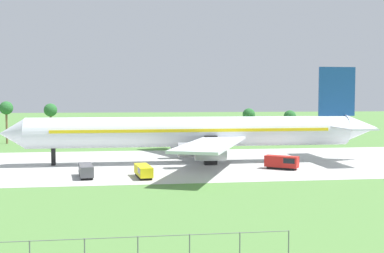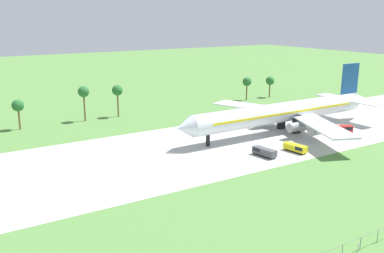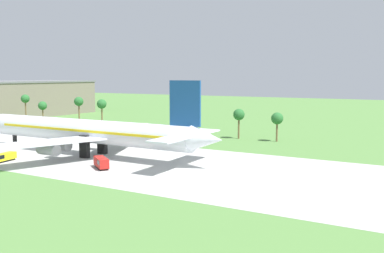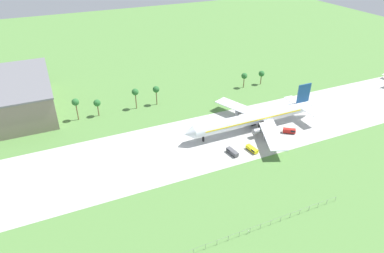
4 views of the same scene
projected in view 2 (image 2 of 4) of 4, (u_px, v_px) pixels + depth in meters
name	position (u px, v px, depth m)	size (l,w,h in m)	color
ground_plane	(162.00, 155.00, 106.38)	(600.00, 600.00, 0.00)	#517F3D
taxiway_strip	(162.00, 155.00, 106.38)	(320.00, 44.00, 0.02)	#B2B2AD
jet_airliner	(286.00, 112.00, 125.90)	(73.63, 55.65, 18.66)	silver
baggage_tug	(296.00, 148.00, 108.05)	(2.86, 6.51, 1.94)	black
fuel_truck	(343.00, 129.00, 125.20)	(5.89, 4.95, 2.35)	black
catering_van	(264.00, 152.00, 105.01)	(2.92, 6.68, 2.05)	black
perimeter_fence	(343.00, 249.00, 60.77)	(80.10, 0.10, 2.10)	slate
no_stopping_sign	(358.00, 246.00, 62.20)	(0.44, 0.08, 1.68)	gray
palm_tree_row	(134.00, 91.00, 147.30)	(113.97, 3.60, 11.78)	brown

